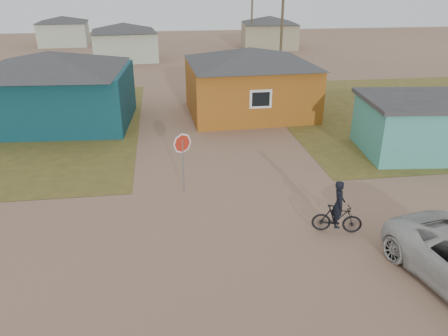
# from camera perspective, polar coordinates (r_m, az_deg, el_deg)

# --- Properties ---
(ground) EXTENTS (120.00, 120.00, 0.00)m
(ground) POSITION_cam_1_polar(r_m,az_deg,el_deg) (13.66, 4.41, -9.88)
(ground) COLOR #946E55
(grass_ne) EXTENTS (20.00, 18.00, 0.00)m
(grass_ne) POSITION_cam_1_polar(r_m,az_deg,el_deg) (30.23, 25.73, 6.84)
(grass_ne) COLOR olive
(grass_ne) RESTS_ON ground
(house_teal) EXTENTS (8.93, 7.08, 4.00)m
(house_teal) POSITION_cam_1_polar(r_m,az_deg,el_deg) (25.87, -21.42, 9.77)
(house_teal) COLOR #0A3038
(house_teal) RESTS_ON ground
(house_yellow) EXTENTS (7.72, 6.76, 3.90)m
(house_yellow) POSITION_cam_1_polar(r_m,az_deg,el_deg) (26.20, 3.37, 11.38)
(house_yellow) COLOR #975417
(house_yellow) RESTS_ON ground
(shed_turquoise) EXTENTS (6.71, 4.93, 2.60)m
(shed_turquoise) POSITION_cam_1_polar(r_m,az_deg,el_deg) (22.26, 25.39, 5.08)
(shed_turquoise) COLOR teal
(shed_turquoise) RESTS_ON ground
(house_pale_west) EXTENTS (7.04, 6.15, 3.60)m
(house_pale_west) POSITION_cam_1_polar(r_m,az_deg,el_deg) (45.57, -12.87, 15.86)
(house_pale_west) COLOR #A8B299
(house_pale_west) RESTS_ON ground
(house_beige_east) EXTENTS (6.95, 6.05, 3.60)m
(house_beige_east) POSITION_cam_1_polar(r_m,az_deg,el_deg) (52.94, 5.92, 17.29)
(house_beige_east) COLOR gray
(house_beige_east) RESTS_ON ground
(house_pale_north) EXTENTS (6.28, 5.81, 3.40)m
(house_pale_north) POSITION_cam_1_polar(r_m,az_deg,el_deg) (58.50, -20.23, 16.53)
(house_pale_north) COLOR #A8B299
(house_pale_north) RESTS_ON ground
(utility_pole_near) EXTENTS (1.40, 0.20, 8.00)m
(utility_pole_near) POSITION_cam_1_polar(r_m,az_deg,el_deg) (34.50, 7.56, 17.75)
(utility_pole_near) COLOR #4C422D
(utility_pole_near) RESTS_ON ground
(utility_pole_far) EXTENTS (1.40, 0.20, 8.00)m
(utility_pole_far) POSITION_cam_1_polar(r_m,az_deg,el_deg) (50.25, 3.67, 19.65)
(utility_pole_far) COLOR #4C422D
(utility_pole_far) RESTS_ON ground
(stop_sign) EXTENTS (0.77, 0.14, 2.35)m
(stop_sign) POSITION_cam_1_polar(r_m,az_deg,el_deg) (16.13, -5.44, 2.47)
(stop_sign) COLOR gray
(stop_sign) RESTS_ON ground
(cyclist) EXTENTS (1.64, 0.86, 1.79)m
(cyclist) POSITION_cam_1_polar(r_m,az_deg,el_deg) (14.36, 14.61, -5.80)
(cyclist) COLOR black
(cyclist) RESTS_ON ground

